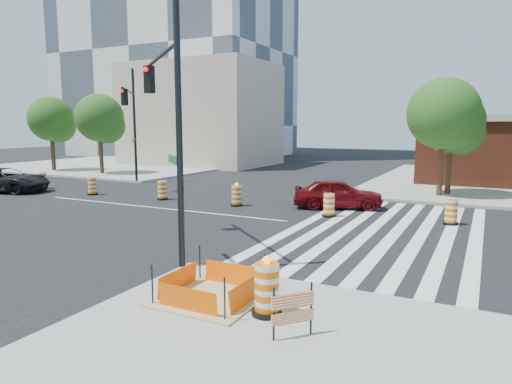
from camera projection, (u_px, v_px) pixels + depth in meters
ground at (155, 208)px, 22.17m from camera, size 120.00×120.00×0.00m
sidewalk_nw at (130, 164)px, 46.12m from camera, size 22.00×22.00×0.15m
crosswalk_east at (384, 231)px, 17.23m from camera, size 6.75×13.50×0.01m
lane_centerline at (155, 208)px, 22.17m from camera, size 14.00×0.12×0.01m
excavation_pit at (211, 295)px, 10.15m from camera, size 2.20×2.20×0.90m
beige_midrise at (201, 115)px, 46.23m from camera, size 14.00×10.00×10.00m
red_coupe at (338, 193)px, 21.92m from camera, size 4.57×3.05×1.45m
dark_suv at (5, 180)px, 27.31m from camera, size 5.70×3.89×1.45m
signal_pole_se at (167, 101)px, 13.30m from camera, size 4.41×3.92×7.62m
signal_pole_nw at (132, 114)px, 29.53m from camera, size 3.48×4.74×7.61m
pit_drum at (267, 291)px, 9.22m from camera, size 0.63×0.63×1.24m
barricade at (293, 308)px, 8.24m from camera, size 0.58×0.66×0.99m
tree_north_a at (52, 122)px, 38.65m from camera, size 3.81×3.76×6.39m
tree_north_b at (100, 121)px, 36.12m from camera, size 3.80×3.80×6.46m
tree_north_c at (444, 118)px, 24.46m from camera, size 3.83×3.83×6.51m
tree_north_d at (452, 125)px, 25.15m from camera, size 3.50×3.48×5.92m
median_drum_0 at (43, 181)px, 28.76m from camera, size 0.60×0.60×1.02m
median_drum_1 at (92, 186)px, 26.22m from camera, size 0.60×0.60×1.02m
median_drum_2 at (162, 191)px, 24.48m from camera, size 0.60×0.60×1.02m
median_drum_3 at (237, 196)px, 22.59m from camera, size 0.60×0.60×1.18m
median_drum_4 at (329, 206)px, 19.92m from camera, size 0.60×0.60×1.02m
median_drum_5 at (451, 213)px, 18.32m from camera, size 0.60×0.60×1.02m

